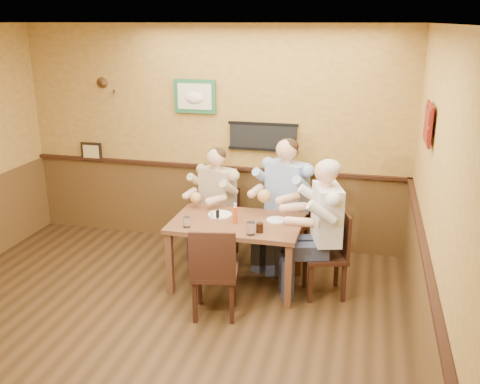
{
  "coord_description": "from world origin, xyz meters",
  "views": [
    {
      "loc": [
        1.95,
        -3.93,
        2.83
      ],
      "look_at": [
        0.67,
        1.27,
        1.1
      ],
      "focal_mm": 40.0,
      "sensor_mm": 36.0,
      "label": 1
    }
  ],
  "objects_px": {
    "water_glass_mid": "(251,228)",
    "pepper_shaker": "(218,215)",
    "chair_back_right": "(286,225)",
    "diner_blue_polo": "(286,208)",
    "hot_sauce_bottle": "(235,214)",
    "salt_shaker": "(212,215)",
    "cola_tumbler": "(260,228)",
    "dining_table": "(237,229)",
    "chair_near_side": "(215,270)",
    "diner_tan_shirt": "(218,208)",
    "chair_right_end": "(325,254)",
    "diner_white_elder": "(326,236)",
    "water_glass_left": "(187,222)",
    "chair_back_left": "(218,222)"
  },
  "relations": [
    {
      "from": "diner_blue_polo",
      "to": "chair_near_side",
      "type": "bearing_deg",
      "value": -85.42
    },
    {
      "from": "diner_blue_polo",
      "to": "chair_back_right",
      "type": "bearing_deg",
      "value": 0.0
    },
    {
      "from": "chair_back_right",
      "to": "chair_near_side",
      "type": "distance_m",
      "value": 1.46
    },
    {
      "from": "chair_right_end",
      "to": "salt_shaker",
      "type": "distance_m",
      "value": 1.29
    },
    {
      "from": "dining_table",
      "to": "chair_back_right",
      "type": "distance_m",
      "value": 0.84
    },
    {
      "from": "chair_near_side",
      "to": "dining_table",
      "type": "bearing_deg",
      "value": -104.79
    },
    {
      "from": "chair_back_left",
      "to": "water_glass_left",
      "type": "height_order",
      "value": "chair_back_left"
    },
    {
      "from": "chair_right_end",
      "to": "cola_tumbler",
      "type": "xyz_separation_m",
      "value": [
        -0.66,
        -0.24,
        0.33
      ]
    },
    {
      "from": "diner_tan_shirt",
      "to": "water_glass_mid",
      "type": "bearing_deg",
      "value": -36.83
    },
    {
      "from": "chair_right_end",
      "to": "diner_blue_polo",
      "type": "xyz_separation_m",
      "value": [
        -0.53,
        0.71,
        0.22
      ]
    },
    {
      "from": "hot_sauce_bottle",
      "to": "diner_tan_shirt",
      "type": "bearing_deg",
      "value": 118.35
    },
    {
      "from": "dining_table",
      "to": "hot_sauce_bottle",
      "type": "bearing_deg",
      "value": -89.26
    },
    {
      "from": "diner_tan_shirt",
      "to": "cola_tumbler",
      "type": "relative_size",
      "value": 12.52
    },
    {
      "from": "chair_back_right",
      "to": "water_glass_mid",
      "type": "xyz_separation_m",
      "value": [
        -0.2,
        -1.04,
        0.33
      ]
    },
    {
      "from": "diner_blue_polo",
      "to": "water_glass_left",
      "type": "height_order",
      "value": "diner_blue_polo"
    },
    {
      "from": "hot_sauce_bottle",
      "to": "salt_shaker",
      "type": "bearing_deg",
      "value": 165.99
    },
    {
      "from": "dining_table",
      "to": "chair_near_side",
      "type": "bearing_deg",
      "value": -94.23
    },
    {
      "from": "chair_right_end",
      "to": "pepper_shaker",
      "type": "bearing_deg",
      "value": -107.7
    },
    {
      "from": "water_glass_mid",
      "to": "diner_tan_shirt",
      "type": "bearing_deg",
      "value": 121.87
    },
    {
      "from": "chair_back_left",
      "to": "cola_tumbler",
      "type": "distance_m",
      "value": 1.26
    },
    {
      "from": "diner_white_elder",
      "to": "water_glass_mid",
      "type": "relative_size",
      "value": 10.08
    },
    {
      "from": "pepper_shaker",
      "to": "water_glass_left",
      "type": "bearing_deg",
      "value": -128.54
    },
    {
      "from": "chair_back_left",
      "to": "dining_table",
      "type": "bearing_deg",
      "value": -38.05
    },
    {
      "from": "chair_back_right",
      "to": "cola_tumbler",
      "type": "distance_m",
      "value": 1.02
    },
    {
      "from": "water_glass_left",
      "to": "chair_back_right",
      "type": "bearing_deg",
      "value": 47.89
    },
    {
      "from": "chair_near_side",
      "to": "water_glass_mid",
      "type": "relative_size",
      "value": 7.21
    },
    {
      "from": "water_glass_left",
      "to": "diner_blue_polo",
      "type": "bearing_deg",
      "value": 47.89
    },
    {
      "from": "water_glass_mid",
      "to": "salt_shaker",
      "type": "height_order",
      "value": "water_glass_mid"
    },
    {
      "from": "chair_near_side",
      "to": "water_glass_left",
      "type": "bearing_deg",
      "value": -53.27
    },
    {
      "from": "diner_white_elder",
      "to": "hot_sauce_bottle",
      "type": "height_order",
      "value": "diner_white_elder"
    },
    {
      "from": "hot_sauce_bottle",
      "to": "chair_near_side",
      "type": "bearing_deg",
      "value": -94.8
    },
    {
      "from": "water_glass_mid",
      "to": "cola_tumbler",
      "type": "bearing_deg",
      "value": 47.21
    },
    {
      "from": "chair_back_right",
      "to": "diner_white_elder",
      "type": "height_order",
      "value": "diner_white_elder"
    },
    {
      "from": "chair_back_left",
      "to": "salt_shaker",
      "type": "relative_size",
      "value": 10.28
    },
    {
      "from": "water_glass_mid",
      "to": "chair_right_end",
      "type": "bearing_deg",
      "value": 24.03
    },
    {
      "from": "chair_back_right",
      "to": "chair_right_end",
      "type": "bearing_deg",
      "value": -29.31
    },
    {
      "from": "diner_blue_polo",
      "to": "hot_sauce_bottle",
      "type": "height_order",
      "value": "diner_blue_polo"
    },
    {
      "from": "diner_tan_shirt",
      "to": "water_glass_left",
      "type": "distance_m",
      "value": 1.02
    },
    {
      "from": "chair_right_end",
      "to": "hot_sauce_bottle",
      "type": "bearing_deg",
      "value": -103.1
    },
    {
      "from": "chair_near_side",
      "to": "pepper_shaker",
      "type": "distance_m",
      "value": 0.78
    },
    {
      "from": "dining_table",
      "to": "chair_back_right",
      "type": "bearing_deg",
      "value": 58.03
    },
    {
      "from": "chair_right_end",
      "to": "diner_white_elder",
      "type": "relative_size",
      "value": 0.7
    },
    {
      "from": "dining_table",
      "to": "chair_near_side",
      "type": "height_order",
      "value": "chair_near_side"
    },
    {
      "from": "chair_back_right",
      "to": "pepper_shaker",
      "type": "relative_size",
      "value": 9.75
    },
    {
      "from": "hot_sauce_bottle",
      "to": "salt_shaker",
      "type": "distance_m",
      "value": 0.3
    },
    {
      "from": "diner_blue_polo",
      "to": "diner_white_elder",
      "type": "xyz_separation_m",
      "value": [
        0.53,
        -0.71,
        -0.02
      ]
    },
    {
      "from": "salt_shaker",
      "to": "pepper_shaker",
      "type": "distance_m",
      "value": 0.07
    },
    {
      "from": "water_glass_mid",
      "to": "pepper_shaker",
      "type": "bearing_deg",
      "value": 141.95
    },
    {
      "from": "chair_near_side",
      "to": "diner_white_elder",
      "type": "relative_size",
      "value": 0.71
    },
    {
      "from": "diner_blue_polo",
      "to": "pepper_shaker",
      "type": "distance_m",
      "value": 0.95
    }
  ]
}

